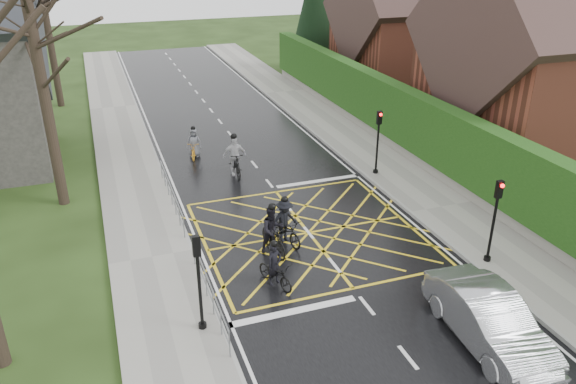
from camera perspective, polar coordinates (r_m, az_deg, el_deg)
ground at (r=21.94m, az=2.10°, el=-4.17°), size 120.00×120.00×0.00m
road at (r=21.93m, az=2.11°, el=-4.15°), size 9.00×80.00×0.01m
sidewalk_right at (r=24.53m, az=15.27°, el=-1.59°), size 3.00×80.00×0.15m
sidewalk_left at (r=20.73m, az=-13.63°, el=-6.57°), size 3.00×80.00×0.15m
stone_wall at (r=29.91m, az=11.80°, el=4.21°), size 0.50×38.00×0.70m
hedge at (r=29.35m, az=12.10°, el=7.41°), size 0.90×38.00×2.80m
house_near at (r=31.47m, az=25.71°, el=11.66°), size 11.80×9.80×11.30m
house_far at (r=42.43m, az=12.29°, el=15.84°), size 9.80×8.80×10.30m
conifer at (r=47.65m, az=2.84°, el=18.06°), size 4.60×4.60×10.00m
tree_near at (r=24.02m, az=-24.83°, el=16.19°), size 9.24×9.24×11.44m
railing_south at (r=17.55m, az=-8.00°, el=-9.61°), size 0.05×5.04×1.03m
railing_north at (r=24.05m, az=-11.80°, el=0.13°), size 0.05×6.04×1.03m
traffic_light_ne at (r=26.73m, az=9.09°, el=4.93°), size 0.24×0.31×3.21m
traffic_light_se at (r=20.39m, az=20.15°, el=-2.92°), size 0.24×0.31×3.21m
traffic_light_sw at (r=16.18m, az=-9.00°, el=-9.21°), size 0.24×0.31×3.21m
cyclist_rear at (r=18.63m, az=-1.31°, el=-8.01°), size 1.14×1.78×1.64m
cyclist_back at (r=20.32m, az=-1.54°, el=-4.30°), size 0.95×2.01×1.96m
cyclist_mid at (r=21.01m, az=-0.31°, el=-3.41°), size 1.24×2.03×1.87m
cyclist_front at (r=26.91m, az=-5.41°, el=3.25°), size 1.14×2.11×2.10m
cyclist_lead at (r=29.52m, az=-9.48°, el=4.59°), size 1.08×1.80×1.65m
car at (r=17.08m, az=19.73°, el=-12.12°), size 1.96×4.83×1.56m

